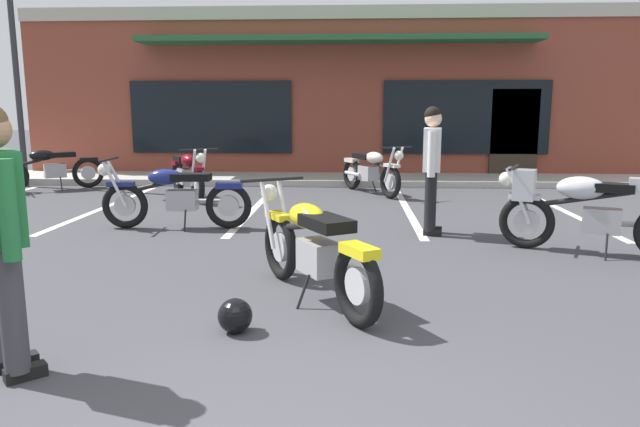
# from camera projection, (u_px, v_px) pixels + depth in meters

# --- Properties ---
(ground_plane) EXTENTS (80.00, 80.00, 0.00)m
(ground_plane) POSITION_uv_depth(u_px,v_px,m) (318.00, 271.00, 6.02)
(ground_plane) COLOR #3D3D42
(sidewalk_kerb) EXTENTS (22.00, 1.80, 0.14)m
(sidewalk_kerb) POSITION_uv_depth(u_px,v_px,m) (336.00, 179.00, 13.32)
(sidewalk_kerb) COLOR #A8A59E
(sidewalk_kerb) RESTS_ON ground_plane
(brick_storefront_building) EXTENTS (15.06, 6.54, 3.98)m
(brick_storefront_building) POSITION_uv_depth(u_px,v_px,m) (340.00, 96.00, 16.52)
(brick_storefront_building) COLOR brown
(brick_storefront_building) RESTS_ON ground_plane
(painted_stall_lines) EXTENTS (12.86, 4.80, 0.01)m
(painted_stall_lines) POSITION_uv_depth(u_px,v_px,m) (331.00, 208.00, 9.80)
(painted_stall_lines) COLOR silver
(painted_stall_lines) RESTS_ON ground_plane
(motorcycle_foreground_classic) EXTENTS (1.32, 1.88, 0.98)m
(motorcycle_foreground_classic) POSITION_uv_depth(u_px,v_px,m) (313.00, 247.00, 5.06)
(motorcycle_foreground_classic) COLOR black
(motorcycle_foreground_classic) RESTS_ON ground_plane
(motorcycle_red_sportbike) EXTENTS (2.11, 0.66, 0.98)m
(motorcycle_red_sportbike) POSITION_uv_depth(u_px,v_px,m) (175.00, 195.00, 8.10)
(motorcycle_red_sportbike) COLOR black
(motorcycle_red_sportbike) RESTS_ON ground_plane
(motorcycle_black_cruiser) EXTENTS (1.99, 1.11, 0.98)m
(motorcycle_black_cruiser) POSITION_uv_depth(u_px,v_px,m) (584.00, 208.00, 6.66)
(motorcycle_black_cruiser) COLOR black
(motorcycle_black_cruiser) RESTS_ON ground_plane
(motorcycle_silver_naked) EXTENTS (1.31, 1.89, 0.98)m
(motorcycle_silver_naked) POSITION_uv_depth(u_px,v_px,m) (187.00, 173.00, 10.87)
(motorcycle_silver_naked) COLOR black
(motorcycle_silver_naked) RESTS_ON ground_plane
(motorcycle_blue_standard) EXTENTS (1.81, 1.45, 0.98)m
(motorcycle_blue_standard) POSITION_uv_depth(u_px,v_px,m) (49.00, 168.00, 11.92)
(motorcycle_blue_standard) COLOR black
(motorcycle_blue_standard) RESTS_ON ground_plane
(motorcycle_green_cafe_racer) EXTENTS (1.29, 1.90, 0.98)m
(motorcycle_green_cafe_racer) POSITION_uv_depth(u_px,v_px,m) (371.00, 170.00, 11.42)
(motorcycle_green_cafe_racer) COLOR black
(motorcycle_green_cafe_racer) RESTS_ON ground_plane
(person_in_black_shirt) EXTENTS (0.48, 0.51, 1.68)m
(person_in_black_shirt) POSITION_uv_depth(u_px,v_px,m) (1.00, 226.00, 3.50)
(person_in_black_shirt) COLOR black
(person_in_black_shirt) RESTS_ON ground_plane
(person_in_shorts_foreground) EXTENTS (0.32, 0.61, 1.68)m
(person_in_shorts_foreground) POSITION_uv_depth(u_px,v_px,m) (432.00, 163.00, 7.64)
(person_in_shorts_foreground) COLOR black
(person_in_shorts_foreground) RESTS_ON ground_plane
(helmet_on_pavement) EXTENTS (0.26, 0.26, 0.26)m
(helmet_on_pavement) POSITION_uv_depth(u_px,v_px,m) (235.00, 316.00, 4.34)
(helmet_on_pavement) COLOR black
(helmet_on_pavement) RESTS_ON ground_plane
(parking_lot_lamp_post) EXTENTS (0.24, 0.76, 5.07)m
(parking_lot_lamp_post) POSITION_uv_depth(u_px,v_px,m) (9.00, 28.00, 11.92)
(parking_lot_lamp_post) COLOR #2D2D33
(parking_lot_lamp_post) RESTS_ON ground_plane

